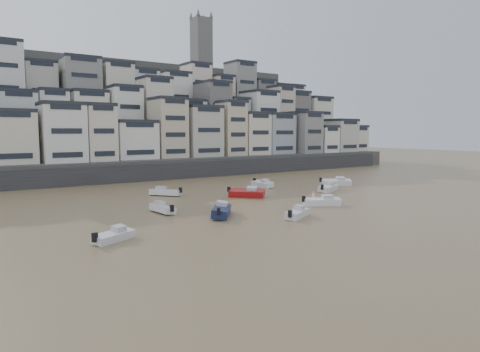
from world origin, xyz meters
TOP-DOWN VIEW (x-y plane):
  - ground at (0.00, 0.00)m, footprint 400.00×400.00m
  - harbor_wall at (10.00, 65.00)m, footprint 140.00×3.00m
  - hillside at (14.73, 104.84)m, footprint 141.04×66.00m
  - boat_a at (10.86, 19.51)m, footprint 5.11×3.72m
  - boat_b at (19.09, 23.67)m, footprint 5.56×4.16m
  - boat_c at (4.01, 25.16)m, footprint 5.37×6.08m
  - boat_d at (29.76, 32.81)m, footprint 5.92×3.89m
  - boat_e at (14.89, 35.36)m, footprint 5.44×5.60m
  - boat_f at (-0.84, 31.09)m, footprint 1.96×4.96m
  - boat_g at (36.55, 37.40)m, footprint 5.98×5.04m
  - boat_h at (5.45, 43.96)m, footprint 4.85×5.28m
  - boat_i at (24.13, 43.49)m, footprint 1.93×5.40m
  - boat_j at (-10.21, 20.87)m, footprint 4.76×3.28m
  - person_pink at (19.06, 25.29)m, footprint 0.44×0.44m

SIDE VIEW (x-z plane):
  - ground at x=0.00m, z-range 0.00..0.00m
  - boat_j at x=-10.21m, z-range 0.00..1.24m
  - boat_f at x=-0.84m, z-range 0.00..1.32m
  - boat_a at x=10.86m, z-range 0.00..1.34m
  - boat_i at x=24.13m, z-range 0.00..1.46m
  - boat_b at x=19.09m, z-range 0.00..1.47m
  - boat_h at x=5.45m, z-range 0.00..1.48m
  - boat_d at x=29.76m, z-range 0.00..1.54m
  - boat_e at x=14.89m, z-range 0.00..1.60m
  - boat_g at x=36.55m, z-range 0.00..1.62m
  - boat_c at x=4.01m, z-range 0.00..1.68m
  - person_pink at x=19.06m, z-range 0.00..1.74m
  - harbor_wall at x=10.00m, z-range 0.00..3.50m
  - hillside at x=14.73m, z-range -11.99..38.01m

